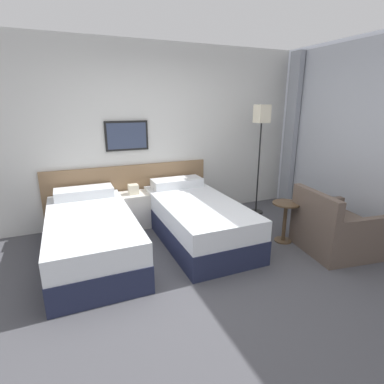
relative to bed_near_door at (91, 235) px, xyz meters
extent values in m
plane|color=#47474C|center=(1.08, -1.00, -0.29)|extent=(16.00, 16.00, 0.00)
cube|color=silver|center=(1.08, 1.06, 1.06)|extent=(10.00, 0.06, 2.70)
cube|color=#846647|center=(0.69, 1.01, 0.17)|extent=(2.53, 0.04, 0.90)
cube|color=black|center=(0.69, 1.01, 1.07)|extent=(0.64, 0.03, 0.44)
cube|color=#333D56|center=(0.69, 1.00, 1.07)|extent=(0.58, 0.01, 0.38)
cube|color=#8E939E|center=(3.50, 0.68, 1.03)|extent=(0.10, 0.24, 2.64)
cube|color=#1E233D|center=(0.00, -0.02, -0.13)|extent=(0.98, 2.01, 0.31)
cube|color=silver|center=(0.00, -0.02, 0.14)|extent=(0.97, 1.99, 0.25)
cube|color=silver|center=(0.00, 0.75, 0.33)|extent=(0.78, 0.34, 0.13)
cube|color=#1E233D|center=(1.39, -0.02, -0.13)|extent=(0.98, 2.01, 0.31)
cube|color=silver|center=(1.39, -0.02, 0.14)|extent=(0.97, 1.99, 0.25)
cube|color=silver|center=(1.39, 0.75, 0.33)|extent=(0.78, 0.34, 0.13)
cube|color=beige|center=(0.69, 0.76, -0.03)|extent=(0.44, 0.39, 0.52)
cube|color=beige|center=(0.69, 0.76, 0.30)|extent=(0.14, 0.14, 0.14)
cylinder|color=black|center=(2.76, 0.53, -0.28)|extent=(0.24, 0.24, 0.02)
cylinder|color=black|center=(2.76, 0.53, 0.48)|extent=(0.02, 0.02, 1.50)
cube|color=beige|center=(2.76, 0.53, 1.38)|extent=(0.20, 0.20, 0.28)
cylinder|color=brown|center=(2.45, -0.56, -0.28)|extent=(0.23, 0.23, 0.01)
cylinder|color=brown|center=(2.45, -0.56, -0.01)|extent=(0.05, 0.05, 0.52)
cylinder|color=brown|center=(2.45, -0.56, 0.26)|extent=(0.36, 0.36, 0.02)
cube|color=brown|center=(2.90, -1.03, -0.09)|extent=(0.94, 0.95, 0.39)
cube|color=brown|center=(2.54, -0.98, 0.31)|extent=(0.22, 0.85, 0.41)
cube|color=brown|center=(2.84, -1.40, 0.20)|extent=(0.71, 0.19, 0.18)
cube|color=brown|center=(2.95, -0.66, 0.20)|extent=(0.71, 0.19, 0.18)
camera|label=1|loc=(-0.17, -3.54, 1.54)|focal=28.00mm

